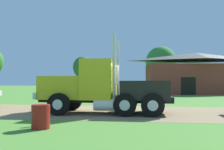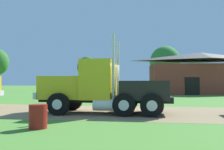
# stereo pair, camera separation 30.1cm
# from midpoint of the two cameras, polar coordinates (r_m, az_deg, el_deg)

# --- Properties ---
(ground_plane) EXTENTS (200.00, 200.00, 0.00)m
(ground_plane) POSITION_cam_midpoint_polar(r_m,az_deg,el_deg) (13.30, 0.42, -8.42)
(ground_plane) COLOR #497F30
(dirt_track) EXTENTS (120.00, 6.47, 0.01)m
(dirt_track) POSITION_cam_midpoint_polar(r_m,az_deg,el_deg) (13.30, 0.42, -8.40)
(dirt_track) COLOR #897251
(dirt_track) RESTS_ON ground_plane
(truck_foreground_white) EXTENTS (6.70, 2.69, 3.85)m
(truck_foreground_white) POSITION_cam_midpoint_polar(r_m,az_deg,el_deg) (12.61, -1.45, -3.14)
(truck_foreground_white) COLOR black
(truck_foreground_white) RESTS_ON ground_plane
(steel_barrel) EXTENTS (0.61, 0.61, 0.81)m
(steel_barrel) POSITION_cam_midpoint_polar(r_m,az_deg,el_deg) (8.83, -15.65, -9.13)
(steel_barrel) COLOR maroon
(steel_barrel) RESTS_ON ground_plane
(shed_building) EXTENTS (14.30, 7.54, 5.57)m
(shed_building) POSITION_cam_midpoint_polar(r_m,az_deg,el_deg) (35.34, 19.89, 0.22)
(shed_building) COLOR brown
(shed_building) RESTS_ON ground_plane
(tree_mid) EXTENTS (3.80, 3.80, 6.60)m
(tree_mid) POSITION_cam_midpoint_polar(r_m,az_deg,el_deg) (48.68, -5.57, 1.75)
(tree_mid) COLOR #513823
(tree_mid) RESTS_ON ground_plane
(tree_right) EXTENTS (5.21, 5.21, 7.74)m
(tree_right) POSITION_cam_midpoint_polar(r_m,az_deg,el_deg) (43.24, 12.29, 2.72)
(tree_right) COLOR #513823
(tree_right) RESTS_ON ground_plane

